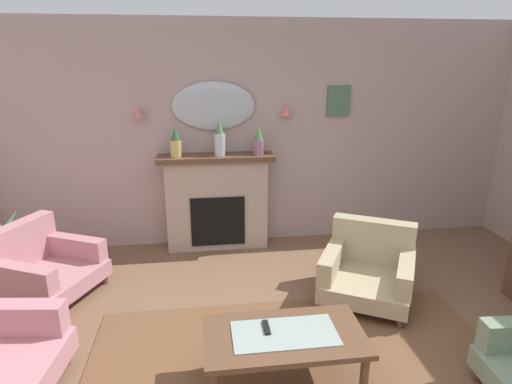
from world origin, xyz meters
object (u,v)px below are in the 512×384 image
Objects in this scene: wall_sconce_right at (286,110)px; potted_plant_small_fern at (19,247)px; mantel_vase_centre at (176,144)px; mantel_vase_left at (220,140)px; fireplace at (217,203)px; wall_mirror at (214,106)px; coffee_table at (284,341)px; mantel_vase_right at (258,142)px; framed_picture at (339,101)px; armchair_in_corner at (368,268)px; armchair_near_fireplace at (42,265)px; tv_remote at (266,328)px; wall_sconce_left at (139,112)px.

potted_plant_small_fern is at bearing -168.03° from wall_sconce_right.
mantel_vase_centre is 0.50m from mantel_vase_left.
wall_mirror is (0.00, 0.14, 1.14)m from fireplace.
fireplace is 2.49m from coffee_table.
mantel_vase_right is at bearing 0.00° from mantel_vase_centre.
wall_mirror reaches higher than framed_picture.
armchair_in_corner is (0.89, -1.33, -1.01)m from mantel_vase_right.
armchair_near_fireplace is (-1.75, -0.90, -0.27)m from fireplace.
fireplace is at bearing 98.04° from coffee_table.
tv_remote is (-1.27, -2.54, -1.30)m from framed_picture.
wall_sconce_left reaches higher than mantel_vase_centre.
framed_picture is at bearing 0.38° from wall_mirror.
wall_sconce_right is 0.13× the size of armchair_near_fireplace.
mantel_vase_left is 0.43× the size of wall_mirror.
mantel_vase_right reaches higher than tv_remote.
wall_sconce_right reaches higher than armchair_near_fireplace.
wall_mirror is at bearing 90.00° from fireplace.
fireplace is at bearing 27.11° from armchair_near_fireplace.
coffee_table is 1.00× the size of armchair_in_corner.
potted_plant_small_fern is (-2.09, -0.53, -0.21)m from fireplace.
framed_picture is at bearing 85.94° from armchair_in_corner.
wall_sconce_right is at bearing 8.53° from mantel_vase_left.
potted_plant_small_fern is (-3.59, -0.68, -1.39)m from framed_picture.
armchair_near_fireplace is at bearing -162.14° from framed_picture.
framed_picture is 2.25× the size of tv_remote.
fireplace reaches higher than armchair_in_corner.
mantel_vase_right is at bearing -169.80° from framed_picture.
mantel_vase_centre is at bearing 106.10° from tv_remote.
armchair_near_fireplace is 1.46× the size of potted_plant_small_fern.
mantel_vase_left is 1.52m from framed_picture.
wall_sconce_left is 3.09m from coffee_table.
mantel_vase_right reaches higher than armchair_in_corner.
tv_remote is 1.56m from armchair_in_corner.
framed_picture is at bearing 66.14° from coffee_table.
fireplace is at bearing 3.60° from mantel_vase_centre.
armchair_near_fireplace is at bearing -152.89° from fireplace.
tv_remote is at bearing -138.45° from armchair_in_corner.
coffee_table is (-1.15, -2.61, -1.37)m from framed_picture.
wall_mirror is at bearing 161.22° from mantel_vase_right.
armchair_in_corner is at bearing -44.32° from fireplace.
tv_remote is at bearing -84.77° from wall_mirror.
armchair_near_fireplace reaches higher than coffee_table.
fireplace reaches higher than tv_remote.
wall_sconce_right is 0.13× the size of coffee_table.
framed_picture is at bearing 1.46° from wall_sconce_left.
tv_remote reaches higher than coffee_table.
mantel_vase_left is at bearing 135.23° from armchair_in_corner.
mantel_vase_centre is 2.48× the size of wall_sconce_left.
potted_plant_small_fern reaches higher than tv_remote.
mantel_vase_left reaches higher than mantel_vase_centre.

